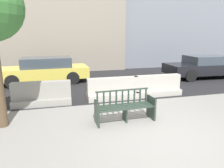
{
  "coord_description": "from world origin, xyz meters",
  "views": [
    {
      "loc": [
        -2.24,
        -4.03,
        2.39
      ],
      "look_at": [
        -0.55,
        2.55,
        0.75
      ],
      "focal_mm": 32.0,
      "sensor_mm": 36.0,
      "label": 1
    }
  ],
  "objects_px": {
    "jersey_barrier_left": "(42,95)",
    "street_bench": "(125,108)",
    "car_sedan_mid": "(204,66)",
    "jersey_barrier_centre": "(113,90)",
    "car_taxi_near": "(45,70)",
    "jersey_barrier_right": "(156,87)"
  },
  "relations": [
    {
      "from": "jersey_barrier_left",
      "to": "jersey_barrier_centre",
      "type": "bearing_deg",
      "value": 0.99
    },
    {
      "from": "jersey_barrier_centre",
      "to": "car_sedan_mid",
      "type": "distance_m",
      "value": 6.75
    },
    {
      "from": "street_bench",
      "to": "car_taxi_near",
      "type": "distance_m",
      "value": 6.27
    },
    {
      "from": "jersey_barrier_centre",
      "to": "jersey_barrier_right",
      "type": "bearing_deg",
      "value": 1.54
    },
    {
      "from": "street_bench",
      "to": "jersey_barrier_centre",
      "type": "distance_m",
      "value": 2.12
    },
    {
      "from": "jersey_barrier_left",
      "to": "car_sedan_mid",
      "type": "relative_size",
      "value": 0.46
    },
    {
      "from": "jersey_barrier_left",
      "to": "street_bench",
      "type": "bearing_deg",
      "value": -40.7
    },
    {
      "from": "street_bench",
      "to": "car_sedan_mid",
      "type": "distance_m",
      "value": 7.99
    },
    {
      "from": "street_bench",
      "to": "car_sedan_mid",
      "type": "relative_size",
      "value": 0.39
    },
    {
      "from": "street_bench",
      "to": "jersey_barrier_centre",
      "type": "xyz_separation_m",
      "value": [
        0.21,
        2.11,
        -0.06
      ]
    },
    {
      "from": "jersey_barrier_left",
      "to": "car_taxi_near",
      "type": "xyz_separation_m",
      "value": [
        -0.14,
        3.66,
        0.33
      ]
    },
    {
      "from": "street_bench",
      "to": "jersey_barrier_left",
      "type": "xyz_separation_m",
      "value": [
        -2.4,
        2.06,
        -0.06
      ]
    },
    {
      "from": "jersey_barrier_centre",
      "to": "car_taxi_near",
      "type": "height_order",
      "value": "car_taxi_near"
    },
    {
      "from": "car_sedan_mid",
      "to": "jersey_barrier_right",
      "type": "bearing_deg",
      "value": -148.87
    },
    {
      "from": "street_bench",
      "to": "jersey_barrier_right",
      "type": "distance_m",
      "value": 2.99
    },
    {
      "from": "jersey_barrier_left",
      "to": "jersey_barrier_right",
      "type": "relative_size",
      "value": 1.0
    },
    {
      "from": "car_taxi_near",
      "to": "car_sedan_mid",
      "type": "bearing_deg",
      "value": -6.07
    },
    {
      "from": "street_bench",
      "to": "car_taxi_near",
      "type": "relative_size",
      "value": 0.37
    },
    {
      "from": "jersey_barrier_right",
      "to": "car_taxi_near",
      "type": "bearing_deg",
      "value": 142.29
    },
    {
      "from": "jersey_barrier_centre",
      "to": "jersey_barrier_right",
      "type": "height_order",
      "value": "same"
    },
    {
      "from": "car_taxi_near",
      "to": "car_sedan_mid",
      "type": "relative_size",
      "value": 1.04
    },
    {
      "from": "car_sedan_mid",
      "to": "street_bench",
      "type": "bearing_deg",
      "value": -143.29
    }
  ]
}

